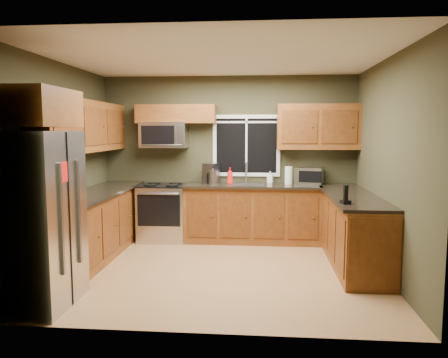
# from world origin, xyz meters

# --- Properties ---
(floor) EXTENTS (4.20, 4.20, 0.00)m
(floor) POSITION_xyz_m (0.00, 0.00, 0.00)
(floor) COLOR #9F7246
(floor) RESTS_ON ground
(ceiling) EXTENTS (4.20, 4.20, 0.00)m
(ceiling) POSITION_xyz_m (0.00, 0.00, 2.70)
(ceiling) COLOR white
(ceiling) RESTS_ON back_wall
(back_wall) EXTENTS (4.20, 0.00, 4.20)m
(back_wall) POSITION_xyz_m (0.00, 1.80, 1.35)
(back_wall) COLOR #373520
(back_wall) RESTS_ON ground
(front_wall) EXTENTS (4.20, 0.00, 4.20)m
(front_wall) POSITION_xyz_m (0.00, -1.80, 1.35)
(front_wall) COLOR #373520
(front_wall) RESTS_ON ground
(left_wall) EXTENTS (0.00, 3.60, 3.60)m
(left_wall) POSITION_xyz_m (-2.10, 0.00, 1.35)
(left_wall) COLOR #373520
(left_wall) RESTS_ON ground
(right_wall) EXTENTS (0.00, 3.60, 3.60)m
(right_wall) POSITION_xyz_m (2.10, 0.00, 1.35)
(right_wall) COLOR #373520
(right_wall) RESTS_ON ground
(window) EXTENTS (1.12, 0.03, 1.02)m
(window) POSITION_xyz_m (0.30, 1.78, 1.55)
(window) COLOR white
(window) RESTS_ON back_wall
(base_cabinets_left) EXTENTS (0.60, 2.65, 0.90)m
(base_cabinets_left) POSITION_xyz_m (-1.80, 0.48, 0.45)
(base_cabinets_left) COLOR brown
(base_cabinets_left) RESTS_ON ground
(countertop_left) EXTENTS (0.65, 2.65, 0.04)m
(countertop_left) POSITION_xyz_m (-1.78, 0.48, 0.92)
(countertop_left) COLOR black
(countertop_left) RESTS_ON base_cabinets_left
(base_cabinets_back) EXTENTS (2.17, 0.60, 0.90)m
(base_cabinets_back) POSITION_xyz_m (0.42, 1.50, 0.45)
(base_cabinets_back) COLOR brown
(base_cabinets_back) RESTS_ON ground
(countertop_back) EXTENTS (2.17, 0.65, 0.04)m
(countertop_back) POSITION_xyz_m (0.42, 1.48, 0.92)
(countertop_back) COLOR black
(countertop_back) RESTS_ON base_cabinets_back
(base_cabinets_peninsula) EXTENTS (0.60, 2.52, 0.90)m
(base_cabinets_peninsula) POSITION_xyz_m (1.80, 0.54, 0.45)
(base_cabinets_peninsula) COLOR brown
(base_cabinets_peninsula) RESTS_ON ground
(countertop_peninsula) EXTENTS (0.65, 2.50, 0.04)m
(countertop_peninsula) POSITION_xyz_m (1.78, 0.55, 0.92)
(countertop_peninsula) COLOR black
(countertop_peninsula) RESTS_ON base_cabinets_peninsula
(upper_cabinets_left) EXTENTS (0.33, 2.65, 0.72)m
(upper_cabinets_left) POSITION_xyz_m (-1.94, 0.48, 1.86)
(upper_cabinets_left) COLOR brown
(upper_cabinets_left) RESTS_ON left_wall
(upper_cabinets_back_left) EXTENTS (1.30, 0.33, 0.30)m
(upper_cabinets_back_left) POSITION_xyz_m (-0.85, 1.64, 2.07)
(upper_cabinets_back_left) COLOR brown
(upper_cabinets_back_left) RESTS_ON back_wall
(upper_cabinets_back_right) EXTENTS (1.30, 0.33, 0.72)m
(upper_cabinets_back_right) POSITION_xyz_m (1.45, 1.64, 1.86)
(upper_cabinets_back_right) COLOR brown
(upper_cabinets_back_right) RESTS_ON back_wall
(upper_cabinet_over_fridge) EXTENTS (0.72, 0.90, 0.38)m
(upper_cabinet_over_fridge) POSITION_xyz_m (-1.74, -1.30, 2.03)
(upper_cabinet_over_fridge) COLOR brown
(upper_cabinet_over_fridge) RESTS_ON left_wall
(refrigerator) EXTENTS (0.74, 0.90, 1.80)m
(refrigerator) POSITION_xyz_m (-1.74, -1.30, 0.90)
(refrigerator) COLOR #B7B7BC
(refrigerator) RESTS_ON ground
(range) EXTENTS (0.76, 0.69, 0.94)m
(range) POSITION_xyz_m (-1.05, 1.47, 0.47)
(range) COLOR #B7B7BC
(range) RESTS_ON ground
(microwave) EXTENTS (0.76, 0.41, 0.42)m
(microwave) POSITION_xyz_m (-1.05, 1.61, 1.73)
(microwave) COLOR #B7B7BC
(microwave) RESTS_ON back_wall
(sink) EXTENTS (0.60, 0.42, 0.36)m
(sink) POSITION_xyz_m (0.30, 1.49, 0.95)
(sink) COLOR slate
(sink) RESTS_ON countertop_back
(toaster_oven) EXTENTS (0.50, 0.43, 0.27)m
(toaster_oven) POSITION_xyz_m (1.33, 1.62, 1.07)
(toaster_oven) COLOR #B7B7BC
(toaster_oven) RESTS_ON countertop_back
(coffee_maker) EXTENTS (0.28, 0.31, 0.33)m
(coffee_maker) POSITION_xyz_m (-0.28, 1.59, 1.09)
(coffee_maker) COLOR slate
(coffee_maker) RESTS_ON countertop_back
(kettle) EXTENTS (0.20, 0.20, 0.27)m
(kettle) POSITION_xyz_m (-0.23, 1.48, 1.06)
(kettle) COLOR #B7B7BC
(kettle) RESTS_ON countertop_back
(paper_towel_roll) EXTENTS (0.12, 0.12, 0.32)m
(paper_towel_roll) POSITION_xyz_m (0.99, 1.55, 1.08)
(paper_towel_roll) COLOR white
(paper_towel_roll) RESTS_ON countertop_back
(soap_bottle_a) EXTENTS (0.13, 0.13, 0.27)m
(soap_bottle_a) POSITION_xyz_m (0.05, 1.50, 1.07)
(soap_bottle_a) COLOR red
(soap_bottle_a) RESTS_ON countertop_back
(soap_bottle_b) EXTENTS (0.11, 0.11, 0.19)m
(soap_bottle_b) POSITION_xyz_m (0.70, 1.70, 1.04)
(soap_bottle_b) COLOR white
(soap_bottle_b) RESTS_ON countertop_back
(cordless_phone) EXTENTS (0.13, 0.13, 0.22)m
(cordless_phone) POSITION_xyz_m (1.55, -0.29, 1.01)
(cordless_phone) COLOR black
(cordless_phone) RESTS_ON countertop_peninsula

